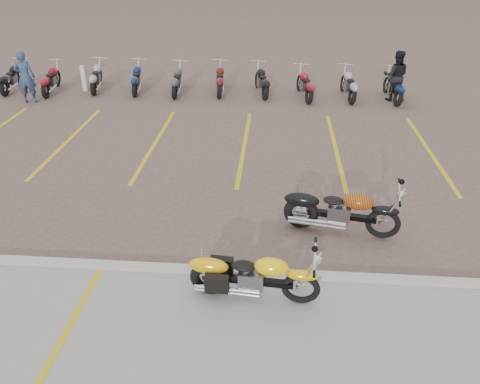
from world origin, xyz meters
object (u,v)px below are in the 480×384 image
object	(u,v)px
person_a	(25,77)
bollard	(84,78)
person_b	(396,76)
flame_cruiser	(339,212)
yellow_cruiser	(251,277)

from	to	relation	value
person_a	bollard	distance (m)	2.22
bollard	person_b	bearing A→B (deg)	-1.11
bollard	flame_cruiser	bearing A→B (deg)	-46.13
person_a	person_b	bearing A→B (deg)	173.34
yellow_cruiser	person_a	xyz separation A→B (m)	(-8.84, 10.00, 0.49)
flame_cruiser	person_b	xyz separation A→B (m)	(2.99, 9.15, 0.43)
flame_cruiser	person_a	distance (m)	13.13
person_a	bollard	xyz separation A→B (m)	(1.52, 1.56, -0.45)
yellow_cruiser	person_a	bearing A→B (deg)	136.35
person_b	yellow_cruiser	bearing A→B (deg)	77.07
flame_cruiser	person_a	bearing A→B (deg)	153.74
flame_cruiser	person_b	world-z (taller)	person_b
flame_cruiser	bollard	size ratio (longest dim) A/B	2.40
flame_cruiser	person_b	size ratio (longest dim) A/B	1.30
yellow_cruiser	flame_cruiser	bearing A→B (deg)	56.99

